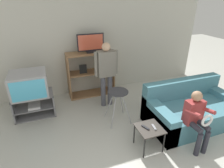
{
  "coord_description": "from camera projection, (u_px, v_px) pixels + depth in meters",
  "views": [
    {
      "loc": [
        -1.0,
        -0.88,
        2.37
      ],
      "look_at": [
        0.05,
        2.01,
        0.9
      ],
      "focal_mm": 30.0,
      "sensor_mm": 36.0,
      "label": 1
    }
  ],
  "objects": [
    {
      "name": "remote_control_white",
      "position": [
        154.0,
        127.0,
        3.05
      ],
      "size": [
        0.06,
        0.15,
        0.02
      ],
      "primitive_type": "cube",
      "rotation": [
        0.0,
        0.0,
        -0.15
      ],
      "color": "gray",
      "rests_on": "snack_table"
    },
    {
      "name": "snack_table",
      "position": [
        149.0,
        131.0,
        3.07
      ],
      "size": [
        0.41,
        0.41,
        0.41
      ],
      "color": "#38332D",
      "rests_on": "ground_plane"
    },
    {
      "name": "media_shelf",
      "position": [
        91.0,
        74.0,
        4.72
      ],
      "size": [
        1.15,
        0.4,
        1.12
      ],
      "color": "#8E6642",
      "rests_on": "ground_plane"
    },
    {
      "name": "couch",
      "position": [
        190.0,
        110.0,
        3.76
      ],
      "size": [
        1.78,
        0.97,
        0.81
      ],
      "color": "teal",
      "rests_on": "ground_plane"
    },
    {
      "name": "television_main",
      "position": [
        29.0,
        84.0,
        3.79
      ],
      "size": [
        0.71,
        0.64,
        0.48
      ],
      "color": "#9E9EA3",
      "rests_on": "tv_stand"
    },
    {
      "name": "person_standing_adult",
      "position": [
        106.0,
        69.0,
        4.09
      ],
      "size": [
        0.53,
        0.2,
        1.49
      ],
      "color": "#4C4C56",
      "rests_on": "ground_plane"
    },
    {
      "name": "folding_stool",
      "position": [
        118.0,
        96.0,
        3.67
      ],
      "size": [
        0.45,
        0.45,
        0.68
      ],
      "color": "#99999E",
      "rests_on": "ground_plane"
    },
    {
      "name": "tv_stand",
      "position": [
        34.0,
        105.0,
        4.0
      ],
      "size": [
        0.82,
        0.5,
        0.49
      ],
      "color": "slate",
      "rests_on": "ground_plane"
    },
    {
      "name": "remote_control_black",
      "position": [
        145.0,
        127.0,
        3.04
      ],
      "size": [
        0.09,
        0.15,
        0.02
      ],
      "primitive_type": "cube",
      "rotation": [
        0.0,
        0.0,
        0.38
      ],
      "color": "#232328",
      "rests_on": "snack_table"
    },
    {
      "name": "television_flat",
      "position": [
        91.0,
        44.0,
        4.4
      ],
      "size": [
        0.64,
        0.2,
        0.44
      ],
      "color": "black",
      "rests_on": "media_shelf"
    },
    {
      "name": "wall_back",
      "position": [
        87.0,
        43.0,
        4.64
      ],
      "size": [
        6.4,
        0.06,
        2.6
      ],
      "color": "beige",
      "rests_on": "ground_plane"
    },
    {
      "name": "person_seated_child",
      "position": [
        197.0,
        116.0,
        3.02
      ],
      "size": [
        0.33,
        0.43,
        1.01
      ],
      "color": "#2D2D38",
      "rests_on": "ground_plane"
    }
  ]
}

